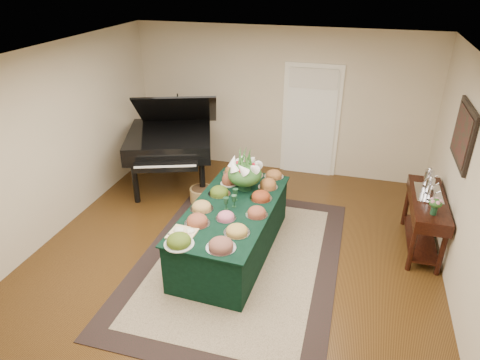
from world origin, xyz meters
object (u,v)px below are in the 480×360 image
(floral_centerpiece, at_px, (245,170))
(grand_piano, at_px, (170,140))
(buffet_table, at_px, (232,230))
(mahogany_sideboard, at_px, (427,209))

(floral_centerpiece, xyz_separation_m, grand_piano, (-1.67, 1.13, -0.15))
(buffet_table, relative_size, grand_piano, 1.13)
(buffet_table, xyz_separation_m, floral_centerpiece, (0.03, 0.54, 0.66))
(grand_piano, bearing_deg, floral_centerpiece, -34.07)
(floral_centerpiece, distance_m, grand_piano, 2.02)
(grand_piano, relative_size, mahogany_sideboard, 1.49)
(mahogany_sideboard, bearing_deg, floral_centerpiece, -173.18)
(buffet_table, distance_m, mahogany_sideboard, 2.70)
(floral_centerpiece, bearing_deg, buffet_table, -93.17)
(buffet_table, distance_m, floral_centerpiece, 0.86)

